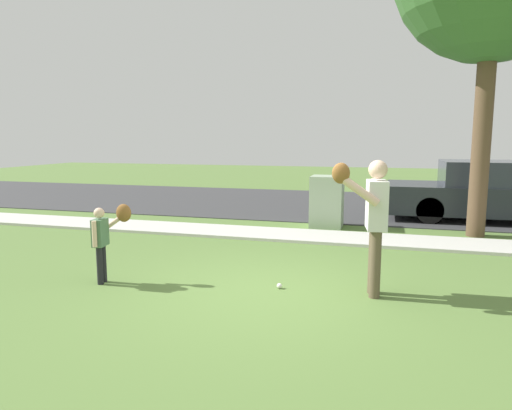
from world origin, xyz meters
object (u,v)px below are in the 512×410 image
object	(u,v)px
person_child	(106,233)
utility_cabinet	(327,201)
person_adult	(373,214)
parked_pickup_dark	(493,194)
baseball	(279,286)

from	to	relation	value
person_child	utility_cabinet	distance (m)	5.65
person_adult	person_child	xyz separation A→B (m)	(-3.65, -0.46, -0.37)
person_child	parked_pickup_dark	size ratio (longest dim) A/B	0.22
person_adult	parked_pickup_dark	bearing A→B (deg)	-120.70
person_adult	baseball	size ratio (longest dim) A/B	24.10
person_adult	parked_pickup_dark	size ratio (longest dim) A/B	0.34
utility_cabinet	parked_pickup_dark	world-z (taller)	parked_pickup_dark
utility_cabinet	person_adult	bearing A→B (deg)	-75.95
utility_cabinet	person_child	bearing A→B (deg)	-116.23
baseball	parked_pickup_dark	xyz separation A→B (m)	(3.94, 6.52, 0.64)
baseball	parked_pickup_dark	world-z (taller)	parked_pickup_dark
person_adult	baseball	distance (m)	1.61
person_child	parked_pickup_dark	distance (m)	9.41
person_child	baseball	distance (m)	2.56
utility_cabinet	parked_pickup_dark	distance (m)	4.29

